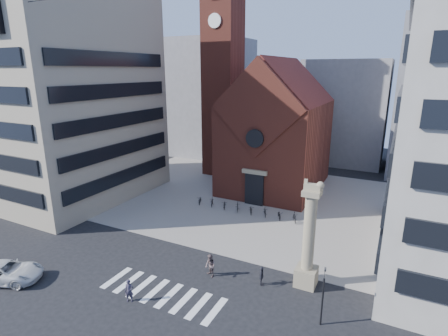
% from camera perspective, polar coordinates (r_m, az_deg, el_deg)
% --- Properties ---
extents(ground, '(120.00, 120.00, 0.00)m').
position_cam_1_polar(ground, '(30.80, -7.48, -16.44)').
color(ground, black).
rests_on(ground, ground).
extents(piazza, '(46.00, 30.00, 0.05)m').
position_cam_1_polar(piazza, '(46.03, 5.90, -5.08)').
color(piazza, gray).
rests_on(piazza, ground).
extents(zebra_crossing, '(10.20, 3.20, 0.01)m').
position_cam_1_polar(zebra_crossing, '(28.52, -10.08, -19.47)').
color(zebra_crossing, white).
rests_on(zebra_crossing, ground).
extents(church, '(12.00, 16.65, 18.00)m').
position_cam_1_polar(church, '(49.45, 8.69, 5.86)').
color(church, brown).
rests_on(church, ground).
extents(campanile, '(5.50, 5.50, 31.20)m').
position_cam_1_polar(campanile, '(55.32, -0.17, 15.14)').
color(campanile, brown).
rests_on(campanile, ground).
extents(building_left, '(18.00, 20.00, 26.00)m').
position_cam_1_polar(building_left, '(50.18, -24.89, 10.52)').
color(building_left, gray).
rests_on(building_left, ground).
extents(bg_block_left, '(16.00, 14.00, 22.00)m').
position_cam_1_polar(bg_block_left, '(70.84, -3.04, 11.42)').
color(bg_block_left, gray).
rests_on(bg_block_left, ground).
extents(bg_block_mid, '(14.00, 12.00, 18.00)m').
position_cam_1_polar(bg_block_mid, '(67.34, 19.10, 8.66)').
color(bg_block_mid, gray).
rests_on(bg_block_mid, ground).
extents(lion_column, '(1.63, 1.60, 8.68)m').
position_cam_1_polar(lion_column, '(27.99, 13.62, -12.14)').
color(lion_column, gray).
rests_on(lion_column, ground).
extents(traffic_light, '(0.13, 0.16, 4.30)m').
position_cam_1_polar(traffic_light, '(24.90, 15.84, -19.30)').
color(traffic_light, black).
rests_on(traffic_light, ground).
extents(white_car, '(6.32, 4.78, 1.59)m').
position_cam_1_polar(white_car, '(33.92, -32.17, -14.16)').
color(white_car, silver).
rests_on(white_car, ground).
extents(pedestrian_0, '(0.76, 0.66, 1.75)m').
position_cam_1_polar(pedestrian_0, '(27.74, -15.24, -18.77)').
color(pedestrian_0, '#332E40').
rests_on(pedestrian_0, ground).
extents(pedestrian_1, '(1.17, 1.10, 1.92)m').
position_cam_1_polar(pedestrian_1, '(29.52, -2.26, -15.66)').
color(pedestrian_1, '#614F4E').
rests_on(pedestrian_1, ground).
extents(pedestrian_2, '(0.60, 0.98, 1.56)m').
position_cam_1_polar(pedestrian_2, '(28.73, 6.13, -17.14)').
color(pedestrian_2, '#282830').
rests_on(pedestrian_2, ground).
extents(scooter_0, '(1.29, 1.88, 0.93)m').
position_cam_1_polar(scooter_0, '(44.27, -3.94, -5.22)').
color(scooter_0, black).
rests_on(scooter_0, piazza).
extents(scooter_1, '(1.15, 1.78, 1.04)m').
position_cam_1_polar(scooter_1, '(43.45, -1.96, -5.53)').
color(scooter_1, black).
rests_on(scooter_1, piazza).
extents(scooter_2, '(1.29, 1.88, 0.93)m').
position_cam_1_polar(scooter_2, '(42.71, 0.10, -5.98)').
color(scooter_2, black).
rests_on(scooter_2, piazza).
extents(scooter_3, '(1.15, 1.78, 1.04)m').
position_cam_1_polar(scooter_3, '(42.00, 2.23, -6.31)').
color(scooter_3, black).
rests_on(scooter_3, piazza).
extents(scooter_4, '(1.29, 1.88, 0.93)m').
position_cam_1_polar(scooter_4, '(41.38, 4.44, -6.77)').
color(scooter_4, black).
rests_on(scooter_4, piazza).
extents(scooter_5, '(1.15, 1.78, 1.04)m').
position_cam_1_polar(scooter_5, '(40.79, 6.71, -7.10)').
color(scooter_5, black).
rests_on(scooter_5, piazza).
extents(scooter_6, '(1.29, 1.88, 0.93)m').
position_cam_1_polar(scooter_6, '(40.31, 9.05, -7.56)').
color(scooter_6, black).
rests_on(scooter_6, piazza).
extents(scooter_7, '(1.15, 1.78, 1.04)m').
position_cam_1_polar(scooter_7, '(39.86, 11.45, -7.89)').
color(scooter_7, black).
rests_on(scooter_7, piazza).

